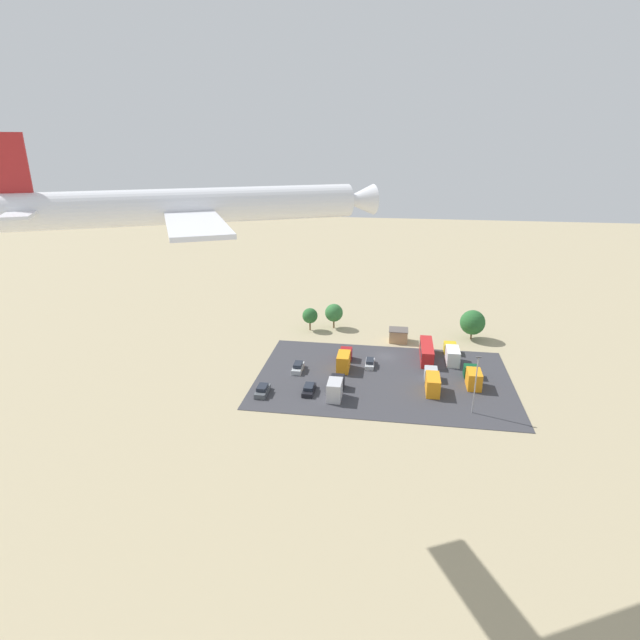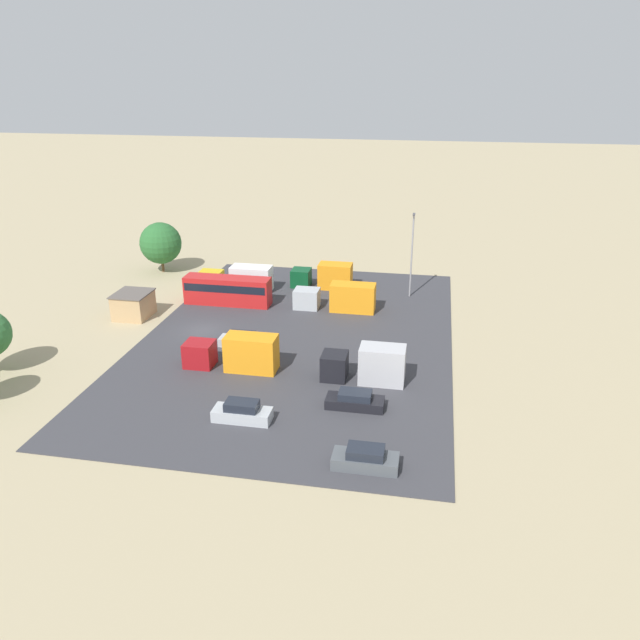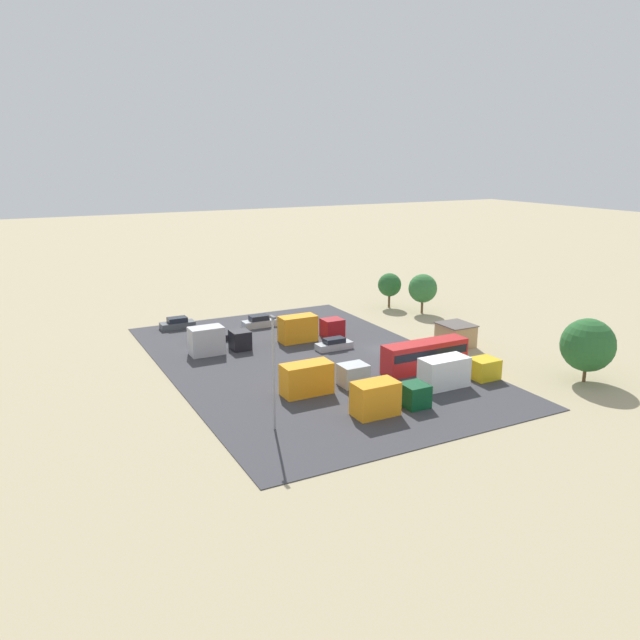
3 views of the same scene
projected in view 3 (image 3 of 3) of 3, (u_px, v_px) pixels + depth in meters
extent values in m
plane|color=tan|center=(384.00, 350.00, 76.76)|extent=(400.00, 400.00, 0.00)
cube|color=#38383D|center=(308.00, 362.00, 72.08)|extent=(47.89, 31.32, 0.08)
cube|color=tan|center=(456.00, 335.00, 78.12)|extent=(4.01, 3.59, 2.71)
cube|color=#59514C|center=(456.00, 324.00, 77.75)|extent=(4.25, 3.83, 0.12)
cube|color=red|center=(425.00, 356.00, 69.00)|extent=(2.45, 10.17, 3.26)
cube|color=black|center=(425.00, 351.00, 68.85)|extent=(2.49, 9.76, 0.91)
cube|color=black|center=(208.00, 339.00, 79.70)|extent=(1.92, 4.77, 0.82)
cube|color=#1E232D|center=(208.00, 333.00, 79.52)|extent=(1.61, 2.67, 0.60)
cube|color=#ADB2B7|center=(259.00, 323.00, 86.61)|extent=(1.80, 4.63, 0.95)
cube|color=#1E232D|center=(259.00, 318.00, 86.40)|extent=(1.51, 2.60, 0.70)
cube|color=#4C5156|center=(178.00, 325.00, 85.85)|extent=(1.95, 4.62, 0.90)
cube|color=#1E232D|center=(177.00, 320.00, 85.65)|extent=(1.64, 2.59, 0.66)
cube|color=#ADB2B7|center=(334.00, 346.00, 76.69)|extent=(1.71, 4.59, 0.82)
cube|color=#1E232D|center=(334.00, 340.00, 76.51)|extent=(1.44, 2.57, 0.60)
cube|color=#ADB2B7|center=(353.00, 375.00, 64.57)|extent=(2.36, 2.85, 2.24)
cube|color=orange|center=(307.00, 379.00, 62.05)|extent=(2.36, 5.07, 3.19)
cube|color=#0C4723|center=(415.00, 395.00, 59.13)|extent=(2.48, 2.33, 2.22)
cube|color=orange|center=(375.00, 398.00, 57.04)|extent=(2.48, 4.15, 3.18)
cube|color=gold|center=(484.00, 369.00, 66.51)|extent=(2.51, 2.84, 2.18)
cube|color=white|center=(444.00, 372.00, 64.00)|extent=(2.51, 5.04, 3.12)
cube|color=black|center=(240.00, 340.00, 76.46)|extent=(2.44, 2.25, 2.35)
cube|color=#B2B2B7|center=(206.00, 341.00, 74.44)|extent=(2.44, 4.00, 3.36)
cube|color=maroon|center=(332.00, 328.00, 81.96)|extent=(2.37, 2.66, 2.34)
cube|color=orange|center=(298.00, 329.00, 79.59)|extent=(2.37, 4.72, 3.34)
cylinder|color=brown|center=(585.00, 373.00, 65.81)|extent=(0.36, 0.36, 1.95)
sphere|color=#28602D|center=(588.00, 345.00, 65.02)|extent=(5.60, 5.60, 5.60)
cylinder|color=brown|center=(389.00, 300.00, 97.81)|extent=(0.36, 0.36, 2.27)
sphere|color=#28602D|center=(390.00, 285.00, 97.17)|extent=(3.64, 3.64, 3.64)
cylinder|color=brown|center=(422.00, 306.00, 94.21)|extent=(0.36, 0.36, 2.25)
sphere|color=#337038|center=(423.00, 288.00, 93.51)|extent=(4.30, 4.30, 4.30)
cylinder|color=gray|center=(274.00, 375.00, 53.13)|extent=(0.20, 0.20, 9.93)
cube|color=#4C4C51|center=(273.00, 317.00, 51.81)|extent=(0.90, 0.28, 0.20)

